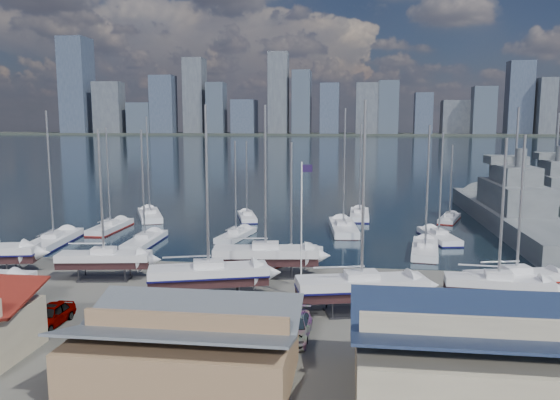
# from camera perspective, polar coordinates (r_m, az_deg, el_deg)

# --- Properties ---
(ground) EXTENTS (1400.00, 1400.00, 0.00)m
(ground) POSITION_cam_1_polar(r_m,az_deg,el_deg) (47.48, -3.97, -9.81)
(ground) COLOR #605E59
(ground) RESTS_ON ground
(water) EXTENTS (1400.00, 600.00, 0.40)m
(water) POSITION_cam_1_polar(r_m,az_deg,el_deg) (354.68, 5.98, 5.72)
(water) COLOR #172936
(water) RESTS_ON ground
(far_shore) EXTENTS (1400.00, 80.00, 2.20)m
(far_shore) POSITION_cam_1_polar(r_m,az_deg,el_deg) (614.47, 6.62, 6.83)
(far_shore) COLOR #2D332D
(far_shore) RESTS_ON ground
(skyline) EXTENTS (639.14, 43.80, 107.69)m
(skyline) POSITION_cam_1_polar(r_m,az_deg,el_deg) (608.74, 5.92, 10.41)
(skyline) COLOR #475166
(skyline) RESTS_ON far_shore
(shed_grey) EXTENTS (12.60, 8.40, 4.17)m
(shed_grey) POSITION_cam_1_polar(r_m,az_deg,el_deg) (32.18, -9.81, -14.79)
(shed_grey) COLOR #8C6B4C
(shed_grey) RESTS_ON ground
(shed_blue) EXTENTS (13.65, 9.45, 4.71)m
(shed_blue) POSITION_cam_1_polar(r_m,az_deg,el_deg) (31.56, 20.28, -15.13)
(shed_blue) COLOR #BFB293
(shed_blue) RESTS_ON ground
(sailboat_cradle_2) EXTENTS (8.76, 3.65, 14.03)m
(sailboat_cradle_2) POSITION_cam_1_polar(r_m,az_deg,el_deg) (53.71, -17.90, -5.88)
(sailboat_cradle_2) COLOR #2D2D33
(sailboat_cradle_2) RESTS_ON ground
(sailboat_cradle_3) EXTENTS (10.29, 5.57, 16.02)m
(sailboat_cradle_3) POSITION_cam_1_polar(r_m,az_deg,el_deg) (46.11, -7.47, -7.72)
(sailboat_cradle_3) COLOR #2D2D33
(sailboat_cradle_3) RESTS_ON ground
(sailboat_cradle_4) EXTENTS (10.21, 4.06, 16.19)m
(sailboat_cradle_4) POSITION_cam_1_polar(r_m,az_deg,el_deg) (52.24, -1.51, -5.74)
(sailboat_cradle_4) COLOR #2D2D33
(sailboat_cradle_4) RESTS_ON ground
(sailboat_cradle_5) EXTENTS (10.45, 5.17, 16.25)m
(sailboat_cradle_5) POSITION_cam_1_polar(r_m,az_deg,el_deg) (42.90, 8.50, -8.94)
(sailboat_cradle_5) COLOR #2D2D33
(sailboat_cradle_5) RESTS_ON ground
(sailboat_cradle_6) EXTENTS (8.63, 4.29, 13.63)m
(sailboat_cradle_6) POSITION_cam_1_polar(r_m,az_deg,el_deg) (48.92, 23.45, -7.56)
(sailboat_cradle_6) COLOR #2D2D33
(sailboat_cradle_6) RESTS_ON ground
(sailboat_cradle_7) EXTENTS (8.25, 2.87, 13.43)m
(sailboat_cradle_7) POSITION_cam_1_polar(r_m,az_deg,el_deg) (46.77, 21.83, -8.18)
(sailboat_cradle_7) COLOR #2D2D33
(sailboat_cradle_7) RESTS_ON ground
(sailboat_moored_0) EXTENTS (4.31, 11.43, 16.69)m
(sailboat_moored_0) POSITION_cam_1_polar(r_m,az_deg,el_deg) (71.07, -22.55, -4.11)
(sailboat_moored_0) COLOR black
(sailboat_moored_0) RESTS_ON water
(sailboat_moored_1) EXTENTS (2.74, 9.76, 14.58)m
(sailboat_moored_1) POSITION_cam_1_polar(r_m,az_deg,el_deg) (77.70, -17.29, -2.84)
(sailboat_moored_1) COLOR black
(sailboat_moored_1) RESTS_ON water
(sailboat_moored_2) EXTENTS (7.23, 10.98, 16.18)m
(sailboat_moored_2) POSITION_cam_1_polar(r_m,az_deg,el_deg) (85.47, -13.45, -1.71)
(sailboat_moored_2) COLOR black
(sailboat_moored_2) RESTS_ON water
(sailboat_moored_3) EXTENTS (2.90, 9.68, 14.39)m
(sailboat_moored_3) POSITION_cam_1_polar(r_m,az_deg,el_deg) (67.82, -13.92, -4.28)
(sailboat_moored_3) COLOR black
(sailboat_moored_3) RESTS_ON water
(sailboat_moored_4) EXTENTS (3.90, 8.83, 12.89)m
(sailboat_moored_4) POSITION_cam_1_polar(r_m,az_deg,el_deg) (69.39, -4.61, -3.77)
(sailboat_moored_4) COLOR black
(sailboat_moored_4) RESTS_ON water
(sailboat_moored_5) EXTENTS (4.55, 8.61, 12.40)m
(sailboat_moored_5) POSITION_cam_1_polar(r_m,az_deg,el_deg) (82.59, -3.46, -1.85)
(sailboat_moored_5) COLOR black
(sailboat_moored_5) RESTS_ON water
(sailboat_moored_6) EXTENTS (6.56, 8.83, 13.14)m
(sailboat_moored_6) POSITION_cam_1_polar(r_m,az_deg,el_deg) (58.83, 1.17, -5.94)
(sailboat_moored_6) COLOR black
(sailboat_moored_6) RESTS_ON water
(sailboat_moored_7) EXTENTS (4.38, 11.66, 17.20)m
(sailboat_moored_7) POSITION_cam_1_polar(r_m,az_deg,el_deg) (73.88, 6.63, -3.07)
(sailboat_moored_7) COLOR black
(sailboat_moored_7) RESTS_ON water
(sailboat_moored_8) EXTENTS (2.96, 10.08, 15.00)m
(sailboat_moored_8) POSITION_cam_1_polar(r_m,az_deg,el_deg) (84.67, 8.30, -1.67)
(sailboat_moored_8) COLOR black
(sailboat_moored_8) RESTS_ON water
(sailboat_moored_9) EXTENTS (4.13, 10.20, 14.96)m
(sailboat_moored_9) POSITION_cam_1_polar(r_m,az_deg,el_deg) (63.58, 14.91, -5.13)
(sailboat_moored_9) COLOR black
(sailboat_moored_9) RESTS_ON water
(sailboat_moored_10) EXTENTS (4.47, 9.72, 14.03)m
(sailboat_moored_10) POSITION_cam_1_polar(r_m,az_deg,el_deg) (71.17, 16.25, -3.79)
(sailboat_moored_10) COLOR black
(sailboat_moored_10) RESTS_ON water
(sailboat_moored_11) EXTENTS (4.64, 8.22, 11.85)m
(sailboat_moored_11) POSITION_cam_1_polar(r_m,az_deg,el_deg) (84.99, 17.28, -1.92)
(sailboat_moored_11) COLOR black
(sailboat_moored_11) RESTS_ON water
(naval_ship_east) EXTENTS (7.76, 47.81, 18.30)m
(naval_ship_east) POSITION_cam_1_polar(r_m,az_deg,el_deg) (83.21, 23.09, -1.47)
(naval_ship_east) COLOR slate
(naval_ship_east) RESTS_ON water
(naval_ship_west) EXTENTS (8.01, 39.44, 17.53)m
(naval_ship_west) POSITION_cam_1_polar(r_m,az_deg,el_deg) (105.06, 26.64, 0.19)
(naval_ship_west) COLOR slate
(naval_ship_west) RESTS_ON water
(car_a) EXTENTS (1.91, 4.70, 1.60)m
(car_a) POSITION_cam_1_polar(r_m,az_deg,el_deg) (43.55, -22.88, -11.02)
(car_a) COLOR gray
(car_a) RESTS_ON ground
(car_b) EXTENTS (4.55, 2.11, 1.44)m
(car_b) POSITION_cam_1_polar(r_m,az_deg,el_deg) (40.34, -16.09, -12.34)
(car_b) COLOR gray
(car_b) RESTS_ON ground
(car_c) EXTENTS (2.32, 4.83, 1.33)m
(car_c) POSITION_cam_1_polar(r_m,az_deg,el_deg) (39.03, -2.79, -12.82)
(car_c) COLOR gray
(car_c) RESTS_ON ground
(car_d) EXTENTS (2.33, 5.44, 1.56)m
(car_d) POSITION_cam_1_polar(r_m,az_deg,el_deg) (38.22, 1.49, -13.09)
(car_d) COLOR gray
(car_d) RESTS_ON ground
(flagpole) EXTENTS (0.99, 0.12, 11.20)m
(flagpole) POSITION_cam_1_polar(r_m,az_deg,el_deg) (48.13, 2.35, -1.70)
(flagpole) COLOR white
(flagpole) RESTS_ON ground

